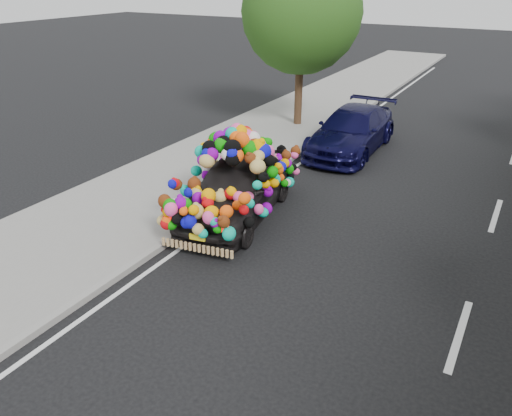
# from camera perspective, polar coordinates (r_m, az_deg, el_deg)

# --- Properties ---
(ground) EXTENTS (100.00, 100.00, 0.00)m
(ground) POSITION_cam_1_polar(r_m,az_deg,el_deg) (9.73, 0.91, -7.55)
(ground) COLOR black
(ground) RESTS_ON ground
(sidewalk) EXTENTS (4.00, 60.00, 0.12)m
(sidewalk) POSITION_cam_1_polar(r_m,az_deg,el_deg) (12.09, -17.24, -1.46)
(sidewalk) COLOR gray
(sidewalk) RESTS_ON ground
(kerb) EXTENTS (0.15, 60.00, 0.13)m
(kerb) POSITION_cam_1_polar(r_m,az_deg,el_deg) (10.86, -10.04, -3.80)
(kerb) COLOR gray
(kerb) RESTS_ON ground
(lane_markings) EXTENTS (6.00, 50.00, 0.01)m
(lane_markings) POSITION_cam_1_polar(r_m,az_deg,el_deg) (8.91, 22.22, -13.24)
(lane_markings) COLOR silver
(lane_markings) RESTS_ON ground
(tree_near_sidewalk) EXTENTS (4.20, 4.20, 6.13)m
(tree_near_sidewalk) POSITION_cam_1_polar(r_m,az_deg,el_deg) (18.40, 5.22, 21.40)
(tree_near_sidewalk) COLOR #332114
(tree_near_sidewalk) RESTS_ON ground
(plush_art_car) EXTENTS (2.75, 4.69, 2.09)m
(plush_art_car) POSITION_cam_1_polar(r_m,az_deg,el_deg) (11.57, -2.17, 3.97)
(plush_art_car) COLOR black
(plush_art_car) RESTS_ON ground
(navy_sedan) EXTENTS (1.98, 4.71, 1.36)m
(navy_sedan) POSITION_cam_1_polar(r_m,az_deg,el_deg) (16.43, 10.88, 8.68)
(navy_sedan) COLOR black
(navy_sedan) RESTS_ON ground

